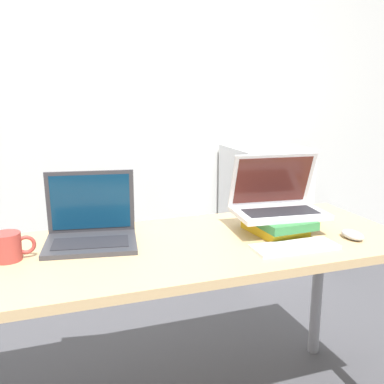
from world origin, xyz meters
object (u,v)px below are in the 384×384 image
(laptop_on_books, at_px, (277,201))
(book_stack, at_px, (276,223))
(mug, at_px, (8,247))
(mini_fridge, at_px, (264,207))
(mouse, at_px, (352,235))
(laptop_left, at_px, (91,229))
(wireless_keyboard, at_px, (295,247))

(laptop_on_books, bearing_deg, book_stack, -120.43)
(book_stack, height_order, mug, mug)
(mini_fridge, bearing_deg, laptop_on_books, -116.84)
(laptop_on_books, xyz_separation_m, mouse, (0.21, -0.17, -0.10))
(laptop_left, bearing_deg, wireless_keyboard, -24.13)
(mouse, bearing_deg, mug, 170.84)
(book_stack, relative_size, mouse, 2.70)
(laptop_on_books, height_order, mug, laptop_on_books)
(mug, height_order, mini_fridge, mini_fridge)
(wireless_keyboard, bearing_deg, laptop_on_books, 78.71)
(laptop_on_books, height_order, mini_fridge, laptop_on_books)
(mini_fridge, bearing_deg, laptop_left, -137.90)
(mouse, xyz_separation_m, mini_fridge, (0.44, 1.45, -0.31))
(laptop_on_books, bearing_deg, wireless_keyboard, -101.29)
(laptop_on_books, xyz_separation_m, mug, (-0.93, 0.01, -0.07))
(laptop_on_books, xyz_separation_m, mini_fridge, (0.64, 1.27, -0.41))
(wireless_keyboard, height_order, mug, mug)
(mini_fridge, bearing_deg, mouse, -106.74)
(book_stack, relative_size, mini_fridge, 0.32)
(mouse, bearing_deg, wireless_keyboard, -175.24)
(laptop_on_books, xyz_separation_m, wireless_keyboard, (-0.04, -0.20, -0.10))
(wireless_keyboard, bearing_deg, mug, 167.09)
(mug, bearing_deg, laptop_on_books, -0.55)
(mini_fridge, bearing_deg, book_stack, -116.91)
(book_stack, xyz_separation_m, mini_fridge, (0.66, 1.30, -0.33))
(book_stack, xyz_separation_m, wireless_keyboard, (-0.02, -0.17, -0.03))
(book_stack, bearing_deg, laptop_on_books, 59.57)
(book_stack, height_order, wireless_keyboard, book_stack)
(mouse, relative_size, mini_fridge, 0.12)
(laptop_on_books, relative_size, mouse, 3.41)
(book_stack, distance_m, mug, 0.92)
(wireless_keyboard, distance_m, mouse, 0.25)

